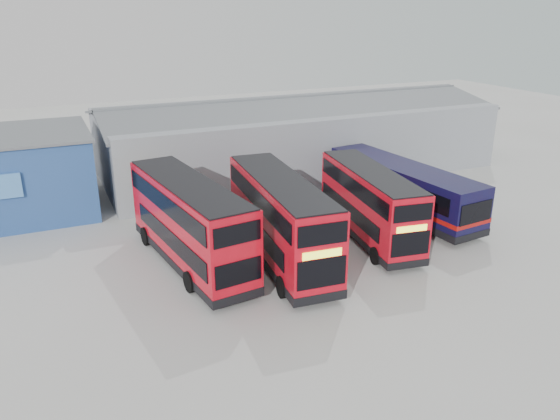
{
  "coord_description": "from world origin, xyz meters",
  "views": [
    {
      "loc": [
        -10.75,
        -18.58,
        12.34
      ],
      "look_at": [
        0.49,
        6.43,
        2.1
      ],
      "focal_mm": 35.0,
      "sensor_mm": 36.0,
      "label": 1
    }
  ],
  "objects_px": {
    "maintenance_shed": "(296,137)",
    "double_decker_centre": "(281,221)",
    "single_decker_blue": "(402,190)",
    "double_decker_left": "(190,224)",
    "double_decker_right": "(370,205)"
  },
  "relations": [
    {
      "from": "maintenance_shed",
      "to": "single_decker_blue",
      "type": "xyz_separation_m",
      "value": [
        1.52,
        -12.1,
        -1.02
      ]
    },
    {
      "from": "single_decker_blue",
      "to": "double_decker_centre",
      "type": "bearing_deg",
      "value": 12.5
    },
    {
      "from": "double_decker_left",
      "to": "double_decker_centre",
      "type": "xyz_separation_m",
      "value": [
        4.29,
        -1.45,
        0.0
      ]
    },
    {
      "from": "double_decker_left",
      "to": "single_decker_blue",
      "type": "distance_m",
      "value": 14.18
    },
    {
      "from": "maintenance_shed",
      "to": "double_decker_left",
      "type": "bearing_deg",
      "value": -132.17
    },
    {
      "from": "maintenance_shed",
      "to": "double_decker_right",
      "type": "bearing_deg",
      "value": -99.66
    },
    {
      "from": "maintenance_shed",
      "to": "double_decker_centre",
      "type": "bearing_deg",
      "value": -118.33
    },
    {
      "from": "double_decker_centre",
      "to": "single_decker_blue",
      "type": "xyz_separation_m",
      "value": [
        9.76,
        3.2,
        -0.62
      ]
    },
    {
      "from": "double_decker_right",
      "to": "single_decker_blue",
      "type": "height_order",
      "value": "double_decker_right"
    },
    {
      "from": "maintenance_shed",
      "to": "single_decker_blue",
      "type": "relative_size",
      "value": 2.55
    },
    {
      "from": "maintenance_shed",
      "to": "double_decker_centre",
      "type": "xyz_separation_m",
      "value": [
        -8.25,
        -15.3,
        -0.41
      ]
    },
    {
      "from": "double_decker_centre",
      "to": "single_decker_blue",
      "type": "height_order",
      "value": "double_decker_centre"
    },
    {
      "from": "maintenance_shed",
      "to": "double_decker_centre",
      "type": "distance_m",
      "value": 17.38
    },
    {
      "from": "double_decker_left",
      "to": "double_decker_right",
      "type": "bearing_deg",
      "value": 168.51
    },
    {
      "from": "maintenance_shed",
      "to": "double_decker_left",
      "type": "height_order",
      "value": "maintenance_shed"
    }
  ]
}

